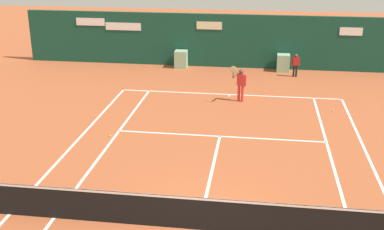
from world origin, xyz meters
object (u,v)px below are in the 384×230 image
Objects in this scene: player_on_baseline at (241,82)px; tennis_ball_by_sideline at (110,136)px; ball_kid_right_post at (296,64)px; tennis_ball_mid_court at (333,110)px.

player_on_baseline is 6.91m from tennis_ball_by_sideline.
ball_kid_right_post is 5.62m from tennis_ball_mid_court.
player_on_baseline is 26.29× the size of tennis_ball_mid_court.
tennis_ball_by_sideline is (-7.48, -9.61, -0.70)m from ball_kid_right_post.
ball_kid_right_post is 12.20m from tennis_ball_by_sideline.
ball_kid_right_post reaches higher than tennis_ball_mid_court.
ball_kid_right_post is 18.67× the size of tennis_ball_by_sideline.
player_on_baseline is at bearing 169.55° from tennis_ball_mid_court.
tennis_ball_by_sideline and tennis_ball_mid_court have the same top height.
tennis_ball_mid_court is at bearing -175.81° from player_on_baseline.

